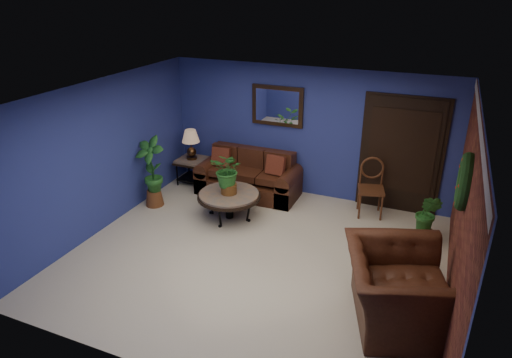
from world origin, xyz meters
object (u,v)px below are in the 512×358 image
at_px(coffee_table, 229,196).
at_px(side_chair, 371,183).
at_px(sofa, 250,179).
at_px(end_table, 192,164).
at_px(armchair, 398,289).
at_px(table_lamp, 191,141).

distance_m(coffee_table, side_chair, 2.55).
relative_size(sofa, end_table, 3.35).
bearing_deg(armchair, end_table, 40.61).
bearing_deg(sofa, end_table, -178.90).
bearing_deg(table_lamp, sofa, 1.10).
height_order(coffee_table, side_chair, side_chair).
relative_size(table_lamp, side_chair, 0.57).
distance_m(end_table, table_lamp, 0.51).
xyz_separation_m(coffee_table, armchair, (3.08, -1.62, 0.04)).
distance_m(end_table, armchair, 5.21).
bearing_deg(sofa, armchair, -40.77).
bearing_deg(armchair, side_chair, -1.78).
xyz_separation_m(sofa, table_lamp, (-1.29, -0.02, 0.63)).
relative_size(sofa, armchair, 1.40).
height_order(table_lamp, side_chair, table_lamp).
relative_size(sofa, coffee_table, 1.77).
distance_m(coffee_table, table_lamp, 1.82).
relative_size(coffee_table, end_table, 1.89).
xyz_separation_m(table_lamp, armchair, (4.45, -2.70, -0.47)).
height_order(sofa, armchair, armchair).
relative_size(end_table, side_chair, 0.57).
bearing_deg(side_chair, sofa, 167.20).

